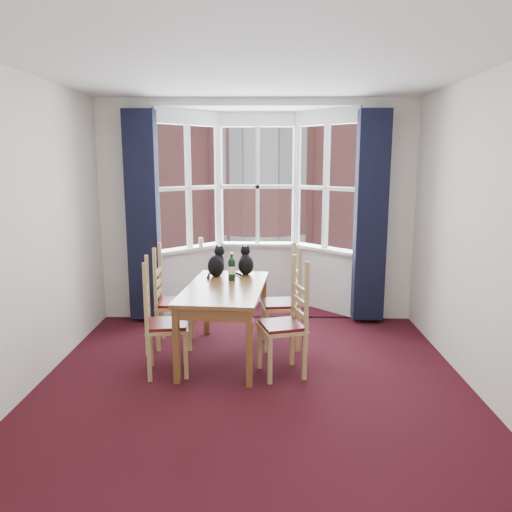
{
  "coord_description": "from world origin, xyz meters",
  "views": [
    {
      "loc": [
        0.1,
        -4.12,
        2.04
      ],
      "look_at": [
        0.01,
        1.05,
        1.05
      ],
      "focal_mm": 35.0,
      "sensor_mm": 36.0,
      "label": 1
    }
  ],
  "objects_px": {
    "cat_right": "(246,263)",
    "candle_tall": "(201,243)",
    "chair_left_far": "(167,304)",
    "wine_bottle": "(232,268)",
    "cat_left": "(216,264)",
    "chair_left_near": "(157,327)",
    "chair_right_near": "(291,327)",
    "chair_right_far": "(288,305)",
    "dining_table": "(225,295)"
  },
  "relations": [
    {
      "from": "dining_table",
      "to": "chair_left_far",
      "type": "xyz_separation_m",
      "value": [
        -0.67,
        0.34,
        -0.2
      ]
    },
    {
      "from": "wine_bottle",
      "to": "chair_right_near",
      "type": "bearing_deg",
      "value": -47.48
    },
    {
      "from": "chair_left_near",
      "to": "chair_left_far",
      "type": "xyz_separation_m",
      "value": [
        -0.05,
        0.75,
        0.0
      ]
    },
    {
      "from": "cat_left",
      "to": "cat_right",
      "type": "relative_size",
      "value": 1.05
    },
    {
      "from": "cat_left",
      "to": "wine_bottle",
      "type": "relative_size",
      "value": 1.18
    },
    {
      "from": "wine_bottle",
      "to": "cat_right",
      "type": "bearing_deg",
      "value": 64.05
    },
    {
      "from": "cat_left",
      "to": "wine_bottle",
      "type": "distance_m",
      "value": 0.27
    },
    {
      "from": "dining_table",
      "to": "cat_left",
      "type": "relative_size",
      "value": 4.26
    },
    {
      "from": "chair_right_far",
      "to": "wine_bottle",
      "type": "xyz_separation_m",
      "value": [
        -0.62,
        -0.08,
        0.43
      ]
    },
    {
      "from": "chair_right_near",
      "to": "dining_table",
      "type": "bearing_deg",
      "value": 149.22
    },
    {
      "from": "dining_table",
      "to": "chair_right_far",
      "type": "distance_m",
      "value": 0.79
    },
    {
      "from": "chair_left_near",
      "to": "cat_right",
      "type": "relative_size",
      "value": 2.71
    },
    {
      "from": "dining_table",
      "to": "candle_tall",
      "type": "bearing_deg",
      "value": 104.9
    },
    {
      "from": "chair_right_far",
      "to": "cat_right",
      "type": "relative_size",
      "value": 2.71
    },
    {
      "from": "cat_left",
      "to": "candle_tall",
      "type": "height_order",
      "value": "cat_left"
    },
    {
      "from": "chair_left_near",
      "to": "cat_left",
      "type": "height_order",
      "value": "cat_left"
    },
    {
      "from": "dining_table",
      "to": "chair_left_near",
      "type": "distance_m",
      "value": 0.77
    },
    {
      "from": "candle_tall",
      "to": "chair_left_far",
      "type": "bearing_deg",
      "value": -98.54
    },
    {
      "from": "chair_left_near",
      "to": "chair_right_near",
      "type": "xyz_separation_m",
      "value": [
        1.28,
        0.02,
        0.0
      ]
    },
    {
      "from": "cat_left",
      "to": "wine_bottle",
      "type": "bearing_deg",
      "value": -47.21
    },
    {
      "from": "chair_left_near",
      "to": "chair_right_near",
      "type": "distance_m",
      "value": 1.28
    },
    {
      "from": "chair_left_near",
      "to": "candle_tall",
      "type": "bearing_deg",
      "value": 85.84
    },
    {
      "from": "chair_right_near",
      "to": "cat_left",
      "type": "relative_size",
      "value": 2.58
    },
    {
      "from": "chair_left_near",
      "to": "chair_right_far",
      "type": "xyz_separation_m",
      "value": [
        1.3,
        0.76,
        0.0
      ]
    },
    {
      "from": "chair_left_near",
      "to": "cat_left",
      "type": "bearing_deg",
      "value": 60.81
    },
    {
      "from": "chair_left_far",
      "to": "chair_right_far",
      "type": "height_order",
      "value": "same"
    },
    {
      "from": "chair_left_far",
      "to": "wine_bottle",
      "type": "xyz_separation_m",
      "value": [
        0.73,
        -0.07,
        0.43
      ]
    },
    {
      "from": "chair_left_near",
      "to": "chair_left_far",
      "type": "height_order",
      "value": "same"
    },
    {
      "from": "chair_left_near",
      "to": "cat_right",
      "type": "bearing_deg",
      "value": 50.0
    },
    {
      "from": "chair_right_near",
      "to": "chair_left_near",
      "type": "bearing_deg",
      "value": -179.07
    },
    {
      "from": "chair_right_near",
      "to": "wine_bottle",
      "type": "height_order",
      "value": "wine_bottle"
    },
    {
      "from": "chair_right_far",
      "to": "cat_right",
      "type": "distance_m",
      "value": 0.67
    },
    {
      "from": "cat_left",
      "to": "wine_bottle",
      "type": "height_order",
      "value": "cat_left"
    },
    {
      "from": "chair_right_far",
      "to": "cat_right",
      "type": "bearing_deg",
      "value": 156.04
    },
    {
      "from": "chair_left_near",
      "to": "cat_right",
      "type": "xyz_separation_m",
      "value": [
        0.82,
        0.97,
        0.42
      ]
    },
    {
      "from": "dining_table",
      "to": "cat_left",
      "type": "xyz_separation_m",
      "value": [
        -0.13,
        0.47,
        0.23
      ]
    },
    {
      "from": "dining_table",
      "to": "cat_left",
      "type": "bearing_deg",
      "value": 105.41
    },
    {
      "from": "cat_left",
      "to": "candle_tall",
      "type": "distance_m",
      "value": 1.32
    },
    {
      "from": "chair_left_near",
      "to": "wine_bottle",
      "type": "distance_m",
      "value": 1.05
    },
    {
      "from": "chair_right_far",
      "to": "candle_tall",
      "type": "bearing_deg",
      "value": 129.22
    },
    {
      "from": "dining_table",
      "to": "chair_right_near",
      "type": "height_order",
      "value": "chair_right_near"
    },
    {
      "from": "chair_left_near",
      "to": "chair_right_far",
      "type": "relative_size",
      "value": 1.0
    },
    {
      "from": "dining_table",
      "to": "chair_right_near",
      "type": "relative_size",
      "value": 1.65
    },
    {
      "from": "chair_left_near",
      "to": "chair_left_far",
      "type": "bearing_deg",
      "value": 94.1
    },
    {
      "from": "wine_bottle",
      "to": "candle_tall",
      "type": "height_order",
      "value": "wine_bottle"
    },
    {
      "from": "cat_right",
      "to": "candle_tall",
      "type": "height_order",
      "value": "cat_right"
    },
    {
      "from": "chair_left_far",
      "to": "wine_bottle",
      "type": "distance_m",
      "value": 0.85
    },
    {
      "from": "chair_right_near",
      "to": "chair_right_far",
      "type": "relative_size",
      "value": 1.0
    },
    {
      "from": "chair_left_near",
      "to": "wine_bottle",
      "type": "relative_size",
      "value": 3.03
    },
    {
      "from": "chair_right_far",
      "to": "cat_left",
      "type": "distance_m",
      "value": 0.92
    }
  ]
}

